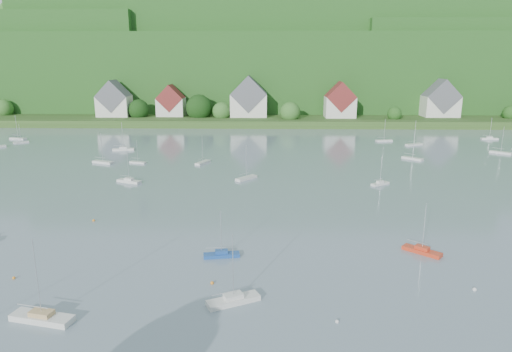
# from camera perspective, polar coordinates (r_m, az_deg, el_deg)

# --- Properties ---
(far_shore_strip) EXTENTS (600.00, 60.00, 3.00)m
(far_shore_strip) POSITION_cam_1_polar(r_m,az_deg,el_deg) (216.60, -2.10, 7.48)
(far_shore_strip) COLOR #2B4A1B
(far_shore_strip) RESTS_ON ground
(forested_ridge) EXTENTS (620.00, 181.22, 69.89)m
(forested_ridge) POSITION_cam_1_polar(r_m,az_deg,el_deg) (283.61, -1.17, 13.39)
(forested_ridge) COLOR #174516
(forested_ridge) RESTS_ON ground
(village_building_0) EXTENTS (14.00, 10.40, 16.00)m
(village_building_0) POSITION_cam_1_polar(r_m,az_deg,el_deg) (213.73, -17.41, 8.92)
(village_building_0) COLOR silver
(village_building_0) RESTS_ON far_shore_strip
(village_building_1) EXTENTS (12.00, 9.36, 14.00)m
(village_building_1) POSITION_cam_1_polar(r_m,az_deg,el_deg) (209.08, -10.64, 9.00)
(village_building_1) COLOR silver
(village_building_1) RESTS_ON far_shore_strip
(village_building_2) EXTENTS (16.00, 11.44, 18.00)m
(village_building_2) POSITION_cam_1_polar(r_m,az_deg,el_deg) (203.55, -0.91, 9.54)
(village_building_2) COLOR silver
(village_building_2) RESTS_ON far_shore_strip
(village_building_3) EXTENTS (13.00, 10.40, 15.50)m
(village_building_3) POSITION_cam_1_polar(r_m,az_deg,el_deg) (203.88, 10.52, 9.08)
(village_building_3) COLOR silver
(village_building_3) RESTS_ON far_shore_strip
(village_building_4) EXTENTS (15.00, 10.40, 16.50)m
(village_building_4) POSITION_cam_1_polar(r_m,az_deg,el_deg) (219.18, 22.19, 8.66)
(village_building_4) COLOR silver
(village_building_4) RESTS_ON far_shore_strip
(near_sailboat_1) EXTENTS (5.21, 2.23, 6.81)m
(near_sailboat_1) POSITION_cam_1_polar(r_m,az_deg,el_deg) (64.78, -4.36, -9.77)
(near_sailboat_1) COLOR navy
(near_sailboat_1) RESTS_ON ground
(near_sailboat_2) EXTENTS (7.10, 3.35, 9.25)m
(near_sailboat_2) POSITION_cam_1_polar(r_m,az_deg,el_deg) (54.98, -25.32, -15.73)
(near_sailboat_2) COLOR silver
(near_sailboat_2) RESTS_ON ground
(near_sailboat_3) EXTENTS (6.26, 4.27, 8.28)m
(near_sailboat_3) POSITION_cam_1_polar(r_m,az_deg,el_deg) (53.36, -2.86, -15.25)
(near_sailboat_3) COLOR silver
(near_sailboat_3) RESTS_ON ground
(near_sailboat_5) EXTENTS (5.14, 4.78, 7.42)m
(near_sailboat_5) POSITION_cam_1_polar(r_m,az_deg,el_deg) (69.96, 20.15, -8.76)
(near_sailboat_5) COLOR red
(near_sailboat_5) RESTS_ON ground
(mooring_buoy_1) EXTENTS (0.42, 0.42, 0.42)m
(mooring_buoy_1) POSITION_cam_1_polar(r_m,az_deg,el_deg) (50.81, 10.16, -17.69)
(mooring_buoy_1) COLOR silver
(mooring_buoy_1) RESTS_ON ground
(mooring_buoy_2) EXTENTS (0.44, 0.44, 0.44)m
(mooring_buoy_2) POSITION_cam_1_polar(r_m,az_deg,el_deg) (57.79, -5.54, -13.35)
(mooring_buoy_2) COLOR orange
(mooring_buoy_2) RESTS_ON ground
(mooring_buoy_3) EXTENTS (0.46, 0.46, 0.46)m
(mooring_buoy_3) POSITION_cam_1_polar(r_m,az_deg,el_deg) (83.23, -19.74, -5.37)
(mooring_buoy_3) COLOR orange
(mooring_buoy_3) RESTS_ON ground
(mooring_buoy_4) EXTENTS (0.51, 0.51, 0.51)m
(mooring_buoy_4) POSITION_cam_1_polar(r_m,az_deg,el_deg) (61.87, 25.78, -12.85)
(mooring_buoy_4) COLOR silver
(mooring_buoy_4) RESTS_ON ground
(mooring_buoy_5) EXTENTS (0.41, 0.41, 0.41)m
(mooring_buoy_5) POSITION_cam_1_polar(r_m,az_deg,el_deg) (66.24, -28.16, -11.33)
(mooring_buoy_5) COLOR orange
(mooring_buoy_5) RESTS_ON ground
(far_sailboat_cluster) EXTENTS (173.10, 65.32, 8.71)m
(far_sailboat_cluster) POSITION_cam_1_polar(r_m,az_deg,el_deg) (134.87, 0.44, 2.92)
(far_sailboat_cluster) COLOR silver
(far_sailboat_cluster) RESTS_ON ground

